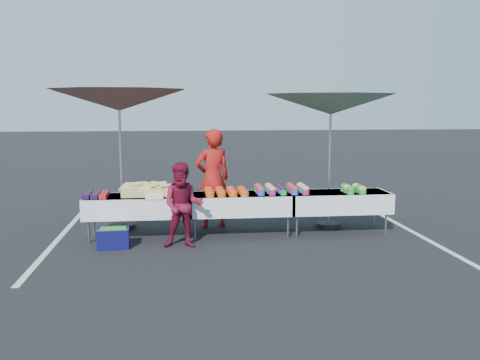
{
  "coord_description": "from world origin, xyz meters",
  "views": [
    {
      "loc": [
        -1.08,
        -9.38,
        2.33
      ],
      "look_at": [
        0.0,
        0.0,
        1.0
      ],
      "focal_mm": 40.0,
      "sensor_mm": 36.0,
      "label": 1
    }
  ],
  "objects": [
    {
      "name": "bean_baskets",
      "position": [
        2.06,
        -0.1,
        0.82
      ],
      "size": [
        0.36,
        0.5,
        0.15
      ],
      "color": "green",
      "rests_on": "table_right"
    },
    {
      "name": "plastic_bags",
      "position": [
        -1.5,
        -0.3,
        0.78
      ],
      "size": [
        0.3,
        0.25,
        0.05
      ],
      "primitive_type": "cube",
      "color": "white",
      "rests_on": "table_left"
    },
    {
      "name": "table_left",
      "position": [
        -1.8,
        0.0,
        0.58
      ],
      "size": [
        1.86,
        0.81,
        0.75
      ],
      "color": "white",
      "rests_on": "ground"
    },
    {
      "name": "vendor",
      "position": [
        -0.45,
        0.65,
        0.94
      ],
      "size": [
        0.78,
        0.62,
        1.88
      ],
      "primitive_type": "imported",
      "rotation": [
        0.0,
        0.0,
        3.42
      ],
      "color": "#A71613",
      "rests_on": "ground"
    },
    {
      "name": "stripe_right",
      "position": [
        3.2,
        0.0,
        0.0
      ],
      "size": [
        0.1,
        5.0,
        0.0
      ],
      "primitive_type": "cube",
      "color": "silver",
      "rests_on": "ground"
    },
    {
      "name": "berry_punnets",
      "position": [
        -2.51,
        -0.06,
        0.79
      ],
      "size": [
        0.4,
        0.54,
        0.08
      ],
      "color": "black",
      "rests_on": "table_left"
    },
    {
      "name": "carrot_bowls",
      "position": [
        -0.25,
        -0.01,
        0.8
      ],
      "size": [
        0.75,
        0.69,
        0.11
      ],
      "color": "#CB5E16",
      "rests_on": "table_center"
    },
    {
      "name": "storage_bin",
      "position": [
        -2.17,
        -0.65,
        0.17
      ],
      "size": [
        0.53,
        0.4,
        0.33
      ],
      "rotation": [
        0.0,
        0.0,
        0.05
      ],
      "color": "#0E0E48",
      "rests_on": "ground"
    },
    {
      "name": "table_right",
      "position": [
        1.8,
        0.0,
        0.58
      ],
      "size": [
        1.86,
        0.81,
        0.75
      ],
      "color": "white",
      "rests_on": "ground"
    },
    {
      "name": "ground",
      "position": [
        0.0,
        0.0,
        0.0
      ],
      "size": [
        80.0,
        80.0,
        0.0
      ],
      "primitive_type": "plane",
      "color": "black"
    },
    {
      "name": "stripe_left",
      "position": [
        -3.2,
        0.0,
        0.0
      ],
      "size": [
        0.1,
        5.0,
        0.0
      ],
      "primitive_type": "cube",
      "color": "silver",
      "rests_on": "ground"
    },
    {
      "name": "umbrella_left",
      "position": [
        -2.16,
        0.74,
        2.4
      ],
      "size": [
        3.41,
        3.41,
        2.64
      ],
      "rotation": [
        0.0,
        0.0,
        0.42
      ],
      "color": "black",
      "rests_on": "ground"
    },
    {
      "name": "corn_pile",
      "position": [
        -1.56,
        0.04,
        0.84
      ],
      "size": [
        1.16,
        0.57,
        0.26
      ],
      "color": "#C7C666",
      "rests_on": "table_left"
    },
    {
      "name": "table_center",
      "position": [
        0.0,
        0.0,
        0.58
      ],
      "size": [
        1.86,
        0.81,
        0.75
      ],
      "color": "white",
      "rests_on": "ground"
    },
    {
      "name": "potato_cups",
      "position": [
        0.75,
        0.0,
        0.83
      ],
      "size": [
        0.94,
        0.58,
        0.16
      ],
      "color": "blue",
      "rests_on": "table_right"
    },
    {
      "name": "umbrella_right",
      "position": [
        1.75,
        0.4,
        2.32
      ],
      "size": [
        2.61,
        2.61,
        2.56
      ],
      "rotation": [
        0.0,
        0.0,
        0.04
      ],
      "color": "black",
      "rests_on": "ground"
    },
    {
      "name": "customer",
      "position": [
        -1.02,
        -0.75,
        0.7
      ],
      "size": [
        0.73,
        0.6,
        1.4
      ],
      "primitive_type": "imported",
      "rotation": [
        0.0,
        0.0,
        -0.1
      ],
      "color": "maroon",
      "rests_on": "ground"
    }
  ]
}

